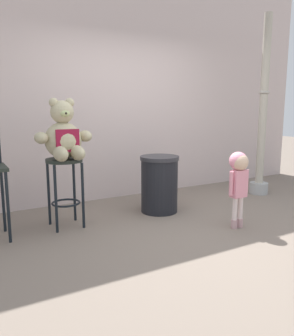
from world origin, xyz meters
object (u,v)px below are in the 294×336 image
object	(u,v)px
trash_bin	(159,184)
lamppost	(262,126)
bar_stool_with_teddy	(65,178)
teddy_bear	(64,137)
child_walking	(239,173)

from	to	relation	value
trash_bin	lamppost	world-z (taller)	lamppost
bar_stool_with_teddy	teddy_bear	distance (m)	0.48
teddy_bear	child_walking	bearing A→B (deg)	-30.45
bar_stool_with_teddy	teddy_bear	xyz separation A→B (m)	(0.00, -0.03, 0.47)
lamppost	trash_bin	bearing A→B (deg)	-179.39
child_walking	bar_stool_with_teddy	bearing A→B (deg)	178.93
child_walking	trash_bin	size ratio (longest dim) A/B	1.18
bar_stool_with_teddy	child_walking	bearing A→B (deg)	-31.27
child_walking	teddy_bear	bearing A→B (deg)	179.75
teddy_bear	trash_bin	distance (m)	1.42
trash_bin	lamppost	distance (m)	2.05
teddy_bear	lamppost	xyz separation A→B (m)	(3.17, 0.00, 0.04)
bar_stool_with_teddy	child_walking	xyz separation A→B (m)	(1.70, -1.03, 0.06)
lamppost	teddy_bear	bearing A→B (deg)	-179.93
bar_stool_with_teddy	trash_bin	distance (m)	1.27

